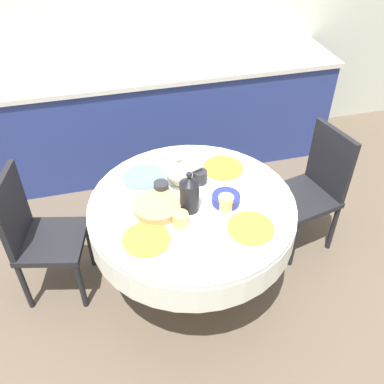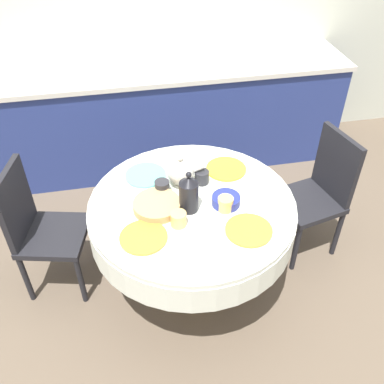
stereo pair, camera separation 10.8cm
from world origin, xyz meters
TOP-DOWN VIEW (x-y plane):
  - ground_plane at (0.00, 0.00)m, footprint 12.00×12.00m
  - wall_back at (0.00, 1.83)m, footprint 7.00×0.05m
  - kitchen_counter at (0.00, 1.49)m, footprint 3.24×0.64m
  - dining_table at (0.00, 0.00)m, footprint 1.23×1.23m
  - chair_left at (0.93, 0.21)m, footprint 0.48×0.48m
  - chair_right at (-0.93, 0.22)m, footprint 0.48×0.48m
  - plate_near_left at (-0.31, -0.23)m, footprint 0.26×0.26m
  - cup_near_left at (-0.11, -0.17)m, footprint 0.09×0.09m
  - plate_near_right at (0.26, -0.29)m, footprint 0.26×0.26m
  - cup_near_right at (0.17, -0.10)m, footprint 0.09×0.09m
  - plate_far_left at (-0.24, 0.31)m, footprint 0.26×0.26m
  - cup_far_left at (-0.16, 0.12)m, footprint 0.09×0.09m
  - plate_far_right at (0.28, 0.27)m, footprint 0.26×0.26m
  - cup_far_right at (0.10, 0.17)m, footprint 0.09×0.09m
  - coffee_carafe at (-0.03, -0.05)m, footprint 0.11×0.11m
  - teapot at (-0.03, 0.18)m, footprint 0.23×0.17m
  - bread_basket at (-0.21, -0.01)m, footprint 0.27×0.27m
  - fruit_bowl at (0.19, -0.05)m, footprint 0.16×0.16m

SIDE VIEW (x-z plane):
  - ground_plane at x=0.00m, z-range 0.00..0.00m
  - kitchen_counter at x=0.00m, z-range 0.00..0.93m
  - chair_left at x=0.93m, z-range 0.05..0.97m
  - chair_right at x=-0.93m, z-range 0.05..0.97m
  - dining_table at x=0.00m, z-range 0.24..0.97m
  - plate_near_left at x=-0.31m, z-range 0.73..0.74m
  - plate_near_right at x=0.26m, z-range 0.73..0.74m
  - plate_far_left at x=-0.24m, z-range 0.73..0.74m
  - plate_far_right at x=0.28m, z-range 0.73..0.74m
  - bread_basket at x=-0.21m, z-range 0.73..0.78m
  - fruit_bowl at x=0.19m, z-range 0.73..0.79m
  - cup_near_left at x=-0.11m, z-range 0.73..0.81m
  - cup_near_right at x=0.17m, z-range 0.73..0.81m
  - cup_far_left at x=-0.16m, z-range 0.73..0.81m
  - cup_far_right at x=0.10m, z-range 0.73..0.81m
  - teapot at x=-0.03m, z-range 0.72..0.93m
  - coffee_carafe at x=-0.03m, z-range 0.71..0.97m
  - wall_back at x=0.00m, z-range 0.00..2.60m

